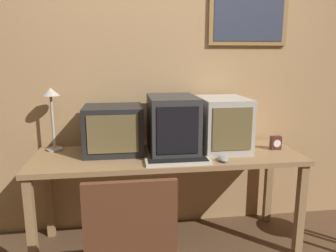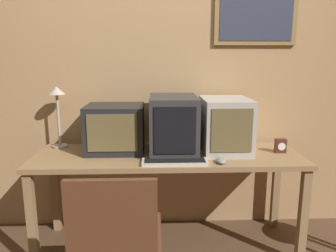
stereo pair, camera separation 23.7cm
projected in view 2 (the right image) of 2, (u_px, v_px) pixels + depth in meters
name	position (u px, v px, depth m)	size (l,w,h in m)	color
wall_back	(167.00, 74.00, 2.68)	(8.00, 0.08, 2.60)	tan
desk	(168.00, 164.00, 2.44)	(1.96, 0.63, 0.74)	#99754C
monitor_left	(115.00, 128.00, 2.47)	(0.43, 0.37, 0.35)	black
monitor_center	(173.00, 125.00, 2.42)	(0.34, 0.48, 0.42)	#333333
monitor_right	(225.00, 125.00, 2.47)	(0.35, 0.46, 0.40)	#B7B2A8
keyboard_main	(175.00, 162.00, 2.20)	(0.44, 0.14, 0.03)	beige
mouse_near_keyboard	(221.00, 161.00, 2.22)	(0.07, 0.11, 0.03)	gray
desk_clock	(281.00, 146.00, 2.45)	(0.08, 0.05, 0.10)	#4C231E
desk_lamp	(57.00, 103.00, 2.53)	(0.13, 0.13, 0.48)	#B2A899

